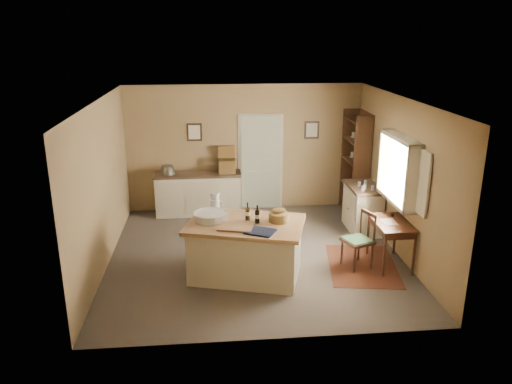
% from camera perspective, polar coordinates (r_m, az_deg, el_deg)
% --- Properties ---
extents(ground, '(5.00, 5.00, 0.00)m').
position_cam_1_polar(ground, '(8.80, -0.10, -7.24)').
color(ground, brown).
rests_on(ground, ground).
extents(wall_back, '(5.00, 0.10, 2.70)m').
position_cam_1_polar(wall_back, '(10.73, -1.35, 5.04)').
color(wall_back, '#8F714C').
rests_on(wall_back, ground).
extents(wall_front, '(5.00, 0.10, 2.70)m').
position_cam_1_polar(wall_front, '(5.98, 2.13, -5.68)').
color(wall_front, '#8F714C').
rests_on(wall_front, ground).
extents(wall_left, '(0.10, 5.00, 2.70)m').
position_cam_1_polar(wall_left, '(8.47, -17.20, 0.69)').
color(wall_left, '#8F714C').
rests_on(wall_left, ground).
extents(wall_right, '(0.10, 5.00, 2.70)m').
position_cam_1_polar(wall_right, '(8.89, 16.16, 1.60)').
color(wall_right, '#8F714C').
rests_on(wall_right, ground).
extents(ceiling, '(5.00, 5.00, 0.00)m').
position_cam_1_polar(ceiling, '(8.03, -0.11, 10.47)').
color(ceiling, silver).
rests_on(ceiling, wall_back).
extents(door, '(0.97, 0.06, 2.11)m').
position_cam_1_polar(door, '(10.80, 0.53, 3.52)').
color(door, '#A6AB93').
rests_on(door, ground).
extents(framed_prints, '(2.82, 0.02, 0.38)m').
position_cam_1_polar(framed_prints, '(10.64, -0.27, 6.98)').
color(framed_prints, black).
rests_on(framed_prints, ground).
extents(window, '(0.25, 1.99, 1.12)m').
position_cam_1_polar(window, '(8.63, 16.27, 2.49)').
color(window, beige).
rests_on(window, ground).
extents(work_island, '(2.02, 1.59, 1.20)m').
position_cam_1_polar(work_island, '(7.92, -1.26, -6.40)').
color(work_island, beige).
rests_on(work_island, ground).
extents(sideboard, '(1.81, 0.52, 1.18)m').
position_cam_1_polar(sideboard, '(10.65, -6.58, -0.03)').
color(sideboard, beige).
rests_on(sideboard, ground).
extents(rug, '(1.33, 1.75, 0.01)m').
position_cam_1_polar(rug, '(8.63, 12.04, -8.18)').
color(rug, '#552813').
rests_on(rug, ground).
extents(writing_desk, '(0.56, 0.92, 0.82)m').
position_cam_1_polar(writing_desk, '(8.50, 15.23, -3.92)').
color(writing_desk, '#391D13').
rests_on(writing_desk, ground).
extents(desk_chair, '(0.56, 0.56, 0.92)m').
position_cam_1_polar(desk_chair, '(8.38, 11.52, -5.50)').
color(desk_chair, '#331D11').
rests_on(desk_chair, ground).
extents(right_cabinet, '(0.56, 1.01, 0.99)m').
position_cam_1_polar(right_cabinet, '(9.95, 12.08, -1.76)').
color(right_cabinet, beige).
rests_on(right_cabinet, ground).
extents(shelving_unit, '(0.37, 0.97, 2.17)m').
position_cam_1_polar(shelving_unit, '(10.74, 11.53, 3.21)').
color(shelving_unit, '#331D11').
rests_on(shelving_unit, ground).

